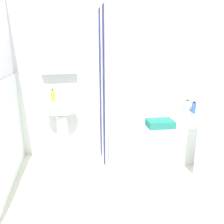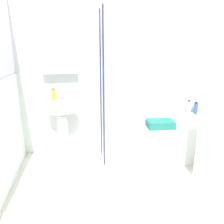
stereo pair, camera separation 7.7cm
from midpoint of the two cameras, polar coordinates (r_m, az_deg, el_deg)
name	(u,v)px [view 1 (the left image)]	position (r m, az deg, el deg)	size (l,w,h in m)	color
ground_plane	(153,195)	(2.63, 9.63, -20.22)	(4.80, 5.60, 0.04)	silver
wall_back_tiled	(122,75)	(3.33, 1.92, 9.47)	(3.60, 0.18, 2.40)	silver
sink	(62,117)	(3.13, -13.43, -1.26)	(0.44, 0.34, 0.84)	white
faucet	(61,95)	(3.14, -13.73, 4.13)	(0.03, 0.12, 0.12)	silver
soap_dispenser	(53,95)	(3.11, -15.61, 4.13)	(0.06, 0.06, 0.17)	gold
bathtub	(158,138)	(3.31, 11.11, -6.58)	(1.59, 0.74, 0.53)	white
shower_curtain	(102,90)	(2.89, -3.23, 5.59)	(0.01, 0.74, 2.00)	white
lotion_bottle	(194,107)	(3.75, 19.67, 1.11)	(0.07, 0.07, 0.18)	#365AA5
shampoo_bottle	(187,106)	(3.71, 18.07, 1.36)	(0.06, 0.06, 0.21)	white
towel_folded	(160,123)	(2.98, 11.49, -2.87)	(0.35, 0.24, 0.09)	#1F6D61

